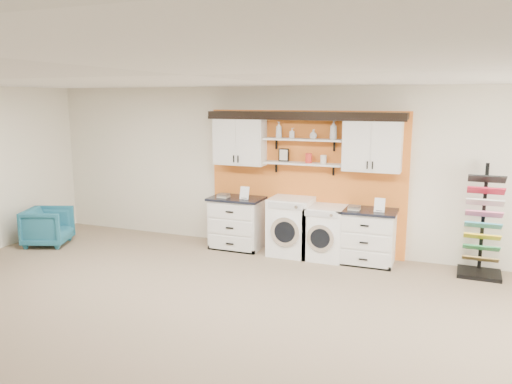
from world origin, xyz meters
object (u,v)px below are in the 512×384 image
at_px(sample_rack, 482,241).
at_px(armchair, 48,227).
at_px(base_cabinet_left, 237,223).
at_px(base_cabinet_right, 367,236).
at_px(washer, 291,226).
at_px(dryer, 325,232).

bearing_deg(sample_rack, armchair, -169.68).
xyz_separation_m(base_cabinet_left, armchair, (-3.23, -1.08, -0.12)).
xyz_separation_m(base_cabinet_right, washer, (-1.27, -0.00, 0.05)).
distance_m(base_cabinet_left, dryer, 1.58).
relative_size(base_cabinet_left, armchair, 1.25).
height_order(base_cabinet_right, dryer, same).
bearing_deg(washer, base_cabinet_left, 179.80).
distance_m(washer, sample_rack, 2.93).
distance_m(base_cabinet_right, washer, 1.27).
distance_m(base_cabinet_left, base_cabinet_right, 2.26).
distance_m(base_cabinet_right, dryer, 0.68).
height_order(sample_rack, armchair, sample_rack).
xyz_separation_m(base_cabinet_left, base_cabinet_right, (2.26, 0.00, -0.02)).
height_order(base_cabinet_right, sample_rack, sample_rack).
height_order(washer, sample_rack, sample_rack).
bearing_deg(base_cabinet_right, sample_rack, 1.22).
height_order(base_cabinet_left, dryer, base_cabinet_left).
relative_size(washer, dryer, 1.11).
height_order(dryer, armchair, dryer).
bearing_deg(washer, base_cabinet_right, 0.15).
bearing_deg(dryer, sample_rack, 0.95).
distance_m(dryer, sample_rack, 2.34).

